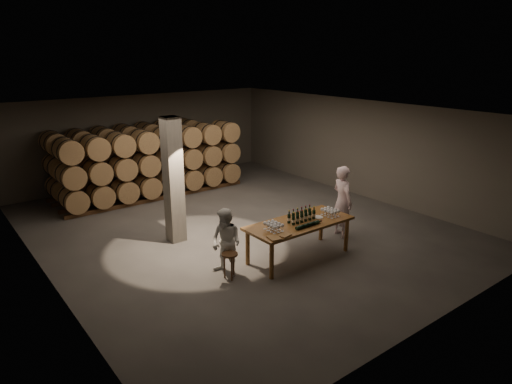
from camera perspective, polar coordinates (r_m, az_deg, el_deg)
room at (r=11.57m, az=-10.29°, el=1.40°), size 12.00×12.00×12.00m
tasting_table at (r=10.70m, az=5.41°, el=-4.26°), size 2.60×1.10×0.90m
barrel_stack_back at (r=16.43m, az=-15.74°, el=4.28°), size 5.48×0.95×2.31m
barrel_stack_front at (r=15.33m, az=-12.39°, el=3.62°), size 6.26×0.95×2.31m
bottle_cluster at (r=10.69m, az=5.72°, el=-3.05°), size 0.73×0.23×0.31m
lying_bottles at (r=10.38m, az=6.51°, el=-4.11°), size 0.79×0.09×0.09m
glass_cluster_left at (r=10.10m, az=2.22°, el=-4.11°), size 0.31×0.42×0.18m
glass_cluster_right at (r=11.12m, az=9.27°, el=-2.31°), size 0.31×0.42×0.18m
plate at (r=10.99m, az=7.72°, el=-3.12°), size 0.25×0.25×0.01m
notebook_near at (r=9.85m, az=3.56°, el=-5.41°), size 0.30×0.26×0.03m
notebook_corner at (r=9.72m, az=2.28°, el=-5.75°), size 0.29×0.34×0.03m
pen at (r=9.88m, az=3.97°, el=-5.42°), size 0.15×0.06×0.01m
stool at (r=9.84m, az=-3.31°, el=-8.23°), size 0.35×0.35×0.58m
person_man at (r=12.09m, az=10.73°, el=-1.16°), size 0.58×0.77×1.90m
person_woman at (r=9.90m, az=-3.75°, el=-6.33°), size 0.76×0.86×1.51m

